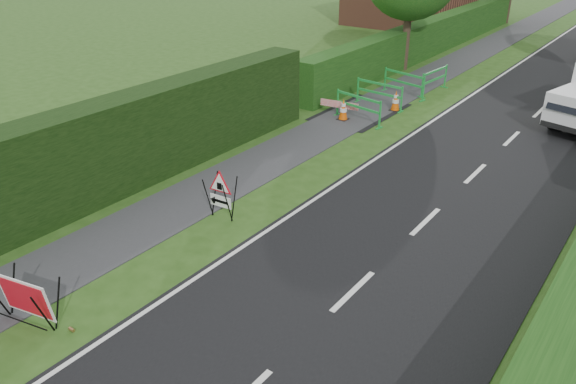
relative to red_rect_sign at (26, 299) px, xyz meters
The scene contains 14 objects.
ground 3.82m from the red_rect_sign, 61.59° to the left, with size 120.00×120.00×0.00m, color #264714.
footpath 38.35m from the red_rect_sign, 91.79° to the left, with size 2.00×90.00×0.02m, color #2D2D30.
hedge_west_near 4.65m from the red_rect_sign, 133.91° to the left, with size 1.10×18.00×2.50m, color black.
hedge_west_far 25.53m from the red_rect_sign, 97.20° to the left, with size 1.00×24.00×1.80m, color #14380F.
red_rect_sign is the anchor object (origin of this frame).
triangle_sign 5.01m from the red_rect_sign, 88.49° to the left, with size 0.81×0.81×1.10m.
traffic_cone_3 13.24m from the red_rect_sign, 95.56° to the left, with size 0.38×0.38×0.79m.
traffic_cone_4 15.27m from the red_rect_sign, 90.86° to the left, with size 0.38×0.38×0.79m.
ped_barrier_0 13.34m from the red_rect_sign, 93.26° to the left, with size 2.09×0.75×1.00m.
ped_barrier_1 15.34m from the red_rect_sign, 93.61° to the left, with size 2.08×0.54×1.00m.
ped_barrier_2 17.28m from the red_rect_sign, 92.87° to the left, with size 2.08×0.82×1.00m.
ped_barrier_3 18.45m from the red_rect_sign, 90.12° to the left, with size 0.53×2.08×1.00m.
redwhite_plank 13.55m from the red_rect_sign, 96.89° to the left, with size 1.50×0.04×0.25m, color red.
litter_can 1.01m from the red_rect_sign, 21.38° to the left, with size 0.07×0.07×0.12m, color #BF7F4C.
Camera 1 is at (6.84, -7.14, 6.76)m, focal length 35.00 mm.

